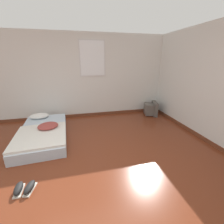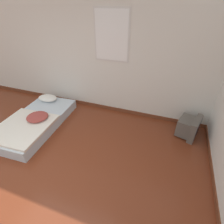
# 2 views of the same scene
# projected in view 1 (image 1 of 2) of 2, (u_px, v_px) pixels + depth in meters

# --- Properties ---
(ground_plane) EXTENTS (20.00, 20.00, 0.00)m
(ground_plane) POSITION_uv_depth(u_px,v_px,m) (87.00, 175.00, 2.51)
(ground_plane) COLOR maroon
(wall_back) EXTENTS (8.03, 0.08, 2.60)m
(wall_back) POSITION_uv_depth(u_px,v_px,m) (78.00, 77.00, 4.70)
(wall_back) COLOR silver
(wall_back) RESTS_ON ground_plane
(mattress_bed) EXTENTS (1.17, 2.10, 0.37)m
(mattress_bed) POSITION_uv_depth(u_px,v_px,m) (43.00, 132.00, 3.67)
(mattress_bed) COLOR silver
(mattress_bed) RESTS_ON ground_plane
(crt_tv) EXTENTS (0.51, 0.58, 0.46)m
(crt_tv) POSITION_uv_depth(u_px,v_px,m) (151.00, 109.00, 5.18)
(crt_tv) COLOR #56514C
(crt_tv) RESTS_ON ground_plane
(sneaker_pair) EXTENTS (0.29, 0.28, 0.10)m
(sneaker_pair) POSITION_uv_depth(u_px,v_px,m) (24.00, 188.00, 2.18)
(sneaker_pair) COLOR silver
(sneaker_pair) RESTS_ON ground_plane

